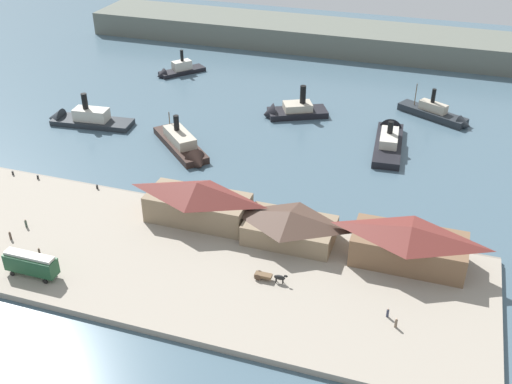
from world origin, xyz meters
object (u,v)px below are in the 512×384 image
at_px(mooring_post_center_east, 13,173).
at_px(pedestrian_walking_west, 388,313).
at_px(mooring_post_west, 38,177).
at_px(pedestrian_near_east_shed, 39,252).
at_px(ferry_mid_harbor, 290,111).
at_px(horse_cart, 270,276).
at_px(ferry_moored_west, 177,71).
at_px(street_tram, 31,263).
at_px(ferry_shed_west_terminal, 409,244).
at_px(ferry_shed_central_terminal, 198,201).
at_px(ferry_shed_east_terminal, 290,225).
at_px(ferry_outer_harbor, 81,119).
at_px(ferry_approaching_east, 439,115).
at_px(ferry_moored_east, 389,138).
at_px(pedestrian_near_west_shed, 396,323).
at_px(ferry_departing_north, 184,147).
at_px(pedestrian_near_cart, 26,224).
at_px(mooring_post_east, 97,187).
at_px(pedestrian_walking_east, 10,236).

bearing_deg(mooring_post_center_east, pedestrian_walking_west, -13.09).
height_order(pedestrian_walking_west, mooring_post_west, pedestrian_walking_west).
distance_m(pedestrian_near_east_shed, ferry_mid_harbor, 80.79).
xyz_separation_m(horse_cart, ferry_moored_west, (-59.07, 90.54, -0.86)).
xyz_separation_m(street_tram, horse_cart, (39.39, 11.52, -1.66)).
distance_m(ferry_shed_west_terminal, mooring_post_center_east, 87.37).
xyz_separation_m(horse_cart, pedestrian_near_east_shed, (-41.85, -6.22, -0.21)).
distance_m(ferry_shed_central_terminal, ferry_shed_west_terminal, 40.67).
bearing_deg(ferry_moored_west, ferry_shed_central_terminal, -62.44).
xyz_separation_m(mooring_post_west, ferry_moored_west, (-0.02, 73.10, -0.38)).
xyz_separation_m(ferry_shed_east_terminal, mooring_post_west, (-58.99, 4.69, -2.72)).
bearing_deg(ferry_outer_harbor, ferry_mid_harbor, 23.43).
bearing_deg(ferry_shed_central_terminal, ferry_shed_west_terminal, -1.25).
xyz_separation_m(ferry_approaching_east, ferry_moored_east, (-10.83, -18.40, -0.11)).
height_order(ferry_shed_central_terminal, mooring_post_center_east, ferry_shed_central_terminal).
bearing_deg(pedestrian_walking_west, ferry_mid_harbor, 116.55).
xyz_separation_m(ferry_shed_east_terminal, pedestrian_walking_west, (20.46, -15.46, -2.40)).
height_order(pedestrian_near_west_shed, ferry_mid_harbor, ferry_mid_harbor).
relative_size(mooring_post_west, ferry_approaching_east, 0.04).
distance_m(pedestrian_near_west_shed, ferry_outer_harbor, 103.76).
distance_m(ferry_shed_central_terminal, horse_cart, 23.61).
relative_size(ferry_shed_east_terminal, pedestrian_near_east_shed, 10.69).
height_order(pedestrian_walking_west, ferry_approaching_east, ferry_approaching_east).
xyz_separation_m(horse_cart, ferry_departing_north, (-34.55, 41.53, -0.65)).
xyz_separation_m(ferry_shed_central_terminal, mooring_post_west, (-40.09, 3.76, -3.82)).
xyz_separation_m(horse_cart, pedestrian_walking_west, (20.40, -2.70, -0.16)).
height_order(ferry_shed_east_terminal, ferry_moored_west, ferry_moored_west).
distance_m(horse_cart, ferry_mid_harbor, 72.18).
bearing_deg(pedestrian_near_cart, ferry_moored_west, 95.93).
bearing_deg(pedestrian_walking_west, ferry_moored_east, 97.43).
bearing_deg(horse_cart, pedestrian_near_east_shed, -171.54).
relative_size(mooring_post_east, mooring_post_center_east, 1.00).
bearing_deg(horse_cart, ferry_shed_west_terminal, 30.53).
height_order(ferry_departing_north, ferry_moored_west, ferry_departing_north).
bearing_deg(ferry_shed_central_terminal, ferry_approaching_east, 58.11).
xyz_separation_m(pedestrian_walking_east, ferry_moored_east, (61.94, 66.00, -0.70)).
distance_m(ferry_shed_central_terminal, pedestrian_near_east_shed, 30.55).
bearing_deg(pedestrian_walking_west, street_tram, -171.61).
height_order(horse_cart, pedestrian_near_cart, horse_cart).
distance_m(ferry_mid_harbor, ferry_departing_north, 34.22).
bearing_deg(ferry_shed_west_terminal, mooring_post_center_east, 177.06).
relative_size(ferry_shed_west_terminal, ferry_departing_north, 0.95).
bearing_deg(ferry_departing_north, ferry_shed_west_terminal, -27.05).
relative_size(ferry_shed_west_terminal, horse_cart, 3.47).
bearing_deg(street_tram, pedestrian_near_east_shed, 114.93).
bearing_deg(pedestrian_near_west_shed, street_tram, -173.63).
distance_m(ferry_shed_west_terminal, ferry_moored_west, 112.17).
bearing_deg(pedestrian_near_cart, mooring_post_west, 119.03).
xyz_separation_m(mooring_post_center_east, ferry_outer_harbor, (-1.88, 30.86, -0.24)).
distance_m(pedestrian_walking_west, mooring_post_west, 81.96).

